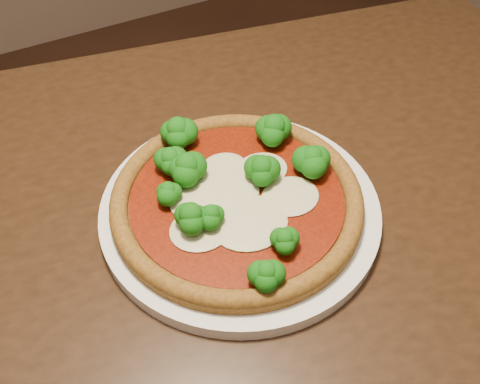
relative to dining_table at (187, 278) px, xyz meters
name	(u,v)px	position (x,y,z in m)	size (l,w,h in m)	color
dining_table	(187,278)	(0.00, 0.00, 0.00)	(1.45, 1.07, 0.75)	black
plate	(240,209)	(0.08, 0.00, 0.10)	(0.34, 0.34, 0.02)	white
pizza	(235,194)	(0.07, 0.00, 0.12)	(0.30, 0.30, 0.06)	brown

